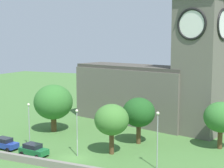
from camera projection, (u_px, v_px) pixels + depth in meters
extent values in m
plane|color=#477538|center=(115.00, 133.00, 64.19)|extent=(200.00, 200.00, 0.00)
cube|color=#666056|center=(134.00, 95.00, 73.50)|extent=(27.69, 15.94, 11.38)
cube|color=#47433C|center=(135.00, 67.00, 72.74)|extent=(27.49, 15.24, 0.70)
cube|color=#666056|center=(201.00, 66.00, 62.98)|extent=(9.90, 9.90, 25.10)
cylinder|color=white|center=(192.00, 24.00, 58.95)|extent=(4.96, 1.53, 5.12)
torus|color=black|center=(192.00, 24.00, 58.95)|extent=(5.49, 1.98, 5.58)
cylinder|color=white|center=(224.00, 24.00, 59.44)|extent=(1.53, 4.96, 5.12)
torus|color=black|center=(224.00, 24.00, 59.44)|extent=(1.98, 5.49, 5.58)
cube|color=gray|center=(58.00, 165.00, 46.50)|extent=(40.28, 0.70, 0.99)
cube|color=#233D9E|center=(5.00, 144.00, 54.81)|extent=(4.64, 2.31, 0.82)
cube|color=#1E232B|center=(4.00, 140.00, 54.82)|extent=(2.66, 1.88, 0.65)
cylinder|color=black|center=(16.00, 147.00, 54.88)|extent=(0.69, 0.40, 0.66)
cylinder|color=black|center=(8.00, 150.00, 53.31)|extent=(0.69, 0.40, 0.66)
cylinder|color=black|center=(3.00, 144.00, 56.40)|extent=(0.69, 0.40, 0.66)
cube|color=#1E6B38|center=(34.00, 151.00, 51.58)|extent=(4.74, 2.50, 0.84)
cube|color=#1E232B|center=(33.00, 146.00, 51.60)|extent=(2.73, 2.02, 0.67)
cylinder|color=black|center=(46.00, 153.00, 51.66)|extent=(0.71, 0.43, 0.67)
cylinder|color=black|center=(37.00, 157.00, 50.01)|extent=(0.71, 0.43, 0.67)
cylinder|color=black|center=(31.00, 150.00, 53.25)|extent=(0.71, 0.43, 0.67)
cylinder|color=black|center=(22.00, 154.00, 51.60)|extent=(0.71, 0.43, 0.67)
cylinder|color=#9EA0A5|center=(29.00, 127.00, 54.95)|extent=(0.14, 0.14, 6.91)
sphere|color=#F4EFCC|center=(29.00, 105.00, 54.49)|extent=(0.44, 0.44, 0.44)
cylinder|color=#9EA0A5|center=(77.00, 134.00, 51.15)|extent=(0.14, 0.14, 6.70)
sphere|color=#F4EFCC|center=(77.00, 111.00, 50.70)|extent=(0.44, 0.44, 0.44)
cylinder|color=#9EA0A5|center=(157.00, 142.00, 45.85)|extent=(0.14, 0.14, 7.47)
sphere|color=#F4EFCC|center=(158.00, 113.00, 45.36)|extent=(0.44, 0.44, 0.44)
cylinder|color=brown|center=(54.00, 124.00, 65.39)|extent=(1.03, 1.03, 2.94)
ellipsoid|color=#33702D|center=(53.00, 102.00, 64.85)|extent=(7.37, 7.37, 6.63)
cylinder|color=brown|center=(139.00, 134.00, 57.61)|extent=(0.77, 0.77, 3.33)
ellipsoid|color=#1E511E|center=(139.00, 112.00, 57.14)|extent=(5.47, 5.47, 4.92)
cylinder|color=brown|center=(220.00, 139.00, 54.90)|extent=(0.76, 0.76, 3.14)
ellipsoid|color=#33702D|center=(221.00, 117.00, 54.45)|extent=(5.43, 5.43, 4.89)
cylinder|color=brown|center=(112.00, 143.00, 52.29)|extent=(0.74, 0.74, 3.40)
ellipsoid|color=#427A33|center=(112.00, 120.00, 51.83)|extent=(5.27, 5.27, 4.74)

